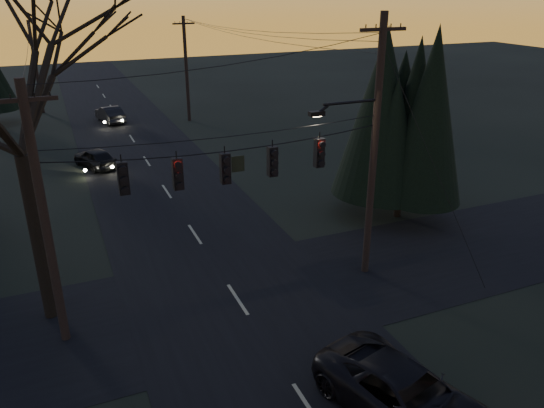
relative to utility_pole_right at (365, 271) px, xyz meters
name	(u,v)px	position (x,y,z in m)	size (l,w,h in m)	color
main_road	(175,204)	(-5.50, 10.00, 0.01)	(8.00, 120.00, 0.02)	black
cross_road	(238,299)	(-5.50, 0.00, 0.01)	(60.00, 7.00, 0.02)	black
utility_pole_right	(365,271)	(0.00, 0.00, 0.00)	(5.00, 0.30, 10.00)	black
utility_pole_left	(66,338)	(-11.50, 0.00, 0.00)	(1.80, 0.30, 8.50)	black
utility_pole_far_r	(189,120)	(0.00, 28.00, 0.00)	(1.80, 0.30, 8.50)	black
utility_pole_far_l	(43,113)	(-11.50, 36.00, 0.00)	(0.30, 0.30, 8.00)	black
span_signal_assembly	(227,166)	(-5.74, 0.00, 5.25)	(11.50, 0.44, 1.59)	black
bare_tree_left	(7,78)	(-11.89, 1.60, 8.28)	(9.14, 9.14, 11.84)	black
evergreen_right	(406,118)	(4.49, 4.15, 4.99)	(4.61, 4.61, 8.80)	black
suv_near	(406,397)	(-3.31, -7.22, 0.73)	(2.42, 5.26, 1.46)	black
sedan_oncoming_a	(95,158)	(-8.70, 17.97, 0.63)	(1.48, 3.68, 1.25)	black
sedan_oncoming_b	(110,114)	(-6.30, 30.00, 0.67)	(1.43, 4.09, 1.35)	black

